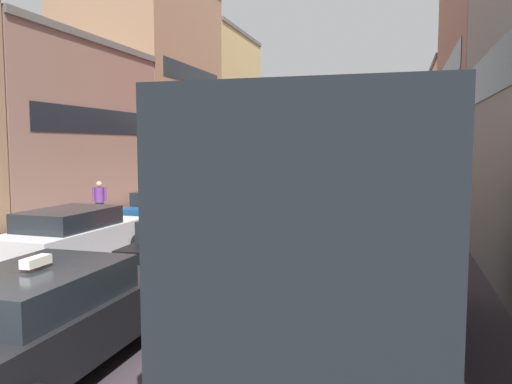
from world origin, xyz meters
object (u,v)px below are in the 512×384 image
Objects in this scene: bus_mid_queue_primary at (249,170)px; bus_far_queue_secondary at (386,148)px; taxi_centre_lane_front at (46,318)px; sedan_left_lane_third at (169,209)px; sedan_right_lane_behind_truck at (357,229)px; wagon_left_lane_second at (73,236)px; pedestrian_near_kerb at (100,199)px; removalist_box_truck at (347,226)px; hatchback_centre_lane_third at (260,213)px; sedan_centre_lane_second at (194,245)px.

bus_mid_queue_primary is 1.01× the size of bus_far_queue_secondary.
sedan_left_lane_third is at bearing 17.48° from taxi_centre_lane_front.
sedan_right_lane_behind_truck is 0.41× the size of bus_mid_queue_primary.
bus_far_queue_secondary is (7.01, 27.48, 2.03)m from wagon_left_lane_second.
sedan_right_lane_behind_truck is at bearing -108.87° from sedan_left_lane_third.
sedan_left_lane_third is 9.43m from bus_mid_queue_primary.
sedan_right_lane_behind_truck is 24.57m from bus_far_queue_secondary.
wagon_left_lane_second is 2.63× the size of pedestrian_near_kerb.
removalist_box_truck reaches higher than sedan_right_lane_behind_truck.
taxi_centre_lane_front reaches higher than hatchback_centre_lane_third.
bus_far_queue_secondary is 6.33× the size of pedestrian_near_kerb.
taxi_centre_lane_front is 13.98m from pedestrian_near_kerb.
hatchback_centre_lane_third is 4.30m from sedan_right_lane_behind_truck.
removalist_box_truck is 5.51m from sedan_centre_lane_second.
bus_far_queue_secondary is at bearing -25.97° from bus_mid_queue_primary.
pedestrian_near_kerb is at bearing 153.25° from bus_far_queue_secondary.
bus_far_queue_secondary reaches higher than sedan_right_lane_behind_truck.
removalist_box_truck is 0.73× the size of bus_mid_queue_primary.
sedan_left_lane_third is at bearing 162.43° from bus_far_queue_secondary.
removalist_box_truck is 12.02m from sedan_left_lane_third.
removalist_box_truck reaches higher than pedestrian_near_kerb.
wagon_left_lane_second is at bearing -178.90° from bus_mid_queue_primary.
hatchback_centre_lane_third is 3.35m from sedan_left_lane_third.
sedan_right_lane_behind_truck is at bearing -21.54° from taxi_centre_lane_front.
sedan_left_lane_third and sedan_right_lane_behind_truck have the same top height.
sedan_left_lane_third is at bearing 29.43° from sedan_centre_lane_second.
bus_mid_queue_primary reaches higher than sedan_left_lane_third.
sedan_right_lane_behind_truck is 13.65m from bus_mid_queue_primary.
bus_far_queue_secondary is (6.95, 21.95, 2.03)m from sedan_left_lane_third.
wagon_left_lane_second is (-3.42, 0.25, 0.00)m from sedan_centre_lane_second.
bus_far_queue_secondary is at bearing -11.83° from wagon_left_lane_second.
taxi_centre_lane_front is 11.53m from sedan_left_lane_third.
removalist_box_truck is 20.17m from bus_mid_queue_primary.
bus_mid_queue_primary is 9.11m from pedestrian_near_kerb.
sedan_centre_lane_second is at bearing 0.73° from taxi_centre_lane_front.
bus_mid_queue_primary reaches higher than sedan_centre_lane_second.
removalist_box_truck is 0.74× the size of bus_far_queue_secondary.
taxi_centre_lane_front is 6.49m from wagon_left_lane_second.
hatchback_centre_lane_third is 0.99× the size of sedan_right_lane_behind_truck.
bus_mid_queue_primary is (-6.59, 11.91, 0.96)m from sedan_right_lane_behind_truck.
pedestrian_near_kerb is (-6.90, 6.91, 0.15)m from sedan_centre_lane_second.
wagon_left_lane_second is 1.00× the size of sedan_right_lane_behind_truck.
sedan_right_lane_behind_truck is (-0.40, 7.01, -1.18)m from removalist_box_truck.
wagon_left_lane_second is 5.53m from sedan_left_lane_third.
sedan_right_lane_behind_truck is at bearing 36.88° from pedestrian_near_kerb.
sedan_centre_lane_second and wagon_left_lane_second have the same top height.
taxi_centre_lane_front is at bearing 179.64° from sedan_centre_lane_second.
bus_far_queue_secondary is at bearing 119.60° from pedestrian_near_kerb.
sedan_centre_lane_second is at bearing 172.61° from bus_far_queue_secondary.
bus_mid_queue_primary is (-3.14, 15.16, 0.96)m from sedan_centre_lane_second.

